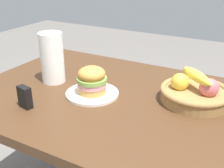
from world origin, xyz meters
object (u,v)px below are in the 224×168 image
object	(u,v)px
sandwich	(92,80)
napkin_holder	(25,97)
plate	(92,94)
fruit_basket	(195,92)
paper_towel_roll	(52,58)

from	to	relation	value
sandwich	napkin_holder	bearing A→B (deg)	-127.43
plate	fruit_basket	size ratio (longest dim) A/B	0.80
fruit_basket	napkin_holder	xyz separation A→B (m)	(-0.58, -0.38, 0.00)
sandwich	fruit_basket	xyz separation A→B (m)	(0.41, 0.15, -0.03)
plate	paper_towel_roll	xyz separation A→B (m)	(-0.25, 0.03, 0.11)
sandwich	paper_towel_roll	xyz separation A→B (m)	(-0.25, 0.03, 0.05)
plate	napkin_holder	xyz separation A→B (m)	(-0.17, -0.23, 0.04)
fruit_basket	paper_towel_roll	xyz separation A→B (m)	(-0.65, -0.12, 0.08)
plate	sandwich	size ratio (longest dim) A/B	1.77
plate	fruit_basket	distance (m)	0.44
plate	paper_towel_roll	world-z (taller)	paper_towel_roll
fruit_basket	paper_towel_roll	bearing A→B (deg)	-169.57
plate	napkin_holder	world-z (taller)	napkin_holder
napkin_holder	paper_towel_roll	bearing A→B (deg)	117.77
napkin_holder	fruit_basket	bearing A→B (deg)	45.22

